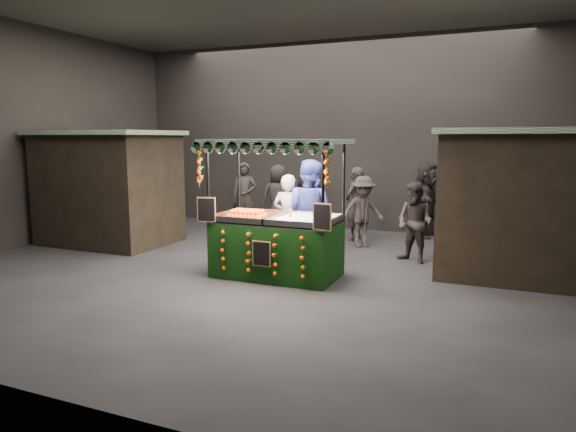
% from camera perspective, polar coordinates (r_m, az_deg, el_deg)
% --- Properties ---
extents(ground, '(12.00, 12.00, 0.00)m').
position_cam_1_polar(ground, '(9.57, -2.95, -6.11)').
color(ground, black).
rests_on(ground, ground).
extents(market_hall, '(12.10, 10.10, 5.05)m').
position_cam_1_polar(market_hall, '(9.30, -3.11, 14.48)').
color(market_hall, black).
rests_on(market_hall, ground).
extents(neighbour_stall_left, '(3.00, 2.20, 2.60)m').
position_cam_1_polar(neighbour_stall_left, '(12.63, -19.21, 3.04)').
color(neighbour_stall_left, black).
rests_on(neighbour_stall_left, ground).
extents(neighbour_stall_right, '(3.00, 2.20, 2.60)m').
position_cam_1_polar(neighbour_stall_right, '(9.89, 24.80, 1.30)').
color(neighbour_stall_right, black).
rests_on(neighbour_stall_right, ground).
extents(juice_stall, '(2.49, 1.46, 2.41)m').
position_cam_1_polar(juice_stall, '(9.02, -1.28, -2.14)').
color(juice_stall, black).
rests_on(juice_stall, ground).
extents(vendor_grey, '(0.65, 0.44, 1.75)m').
position_cam_1_polar(vendor_grey, '(10.04, 0.04, -0.31)').
color(vendor_grey, gray).
rests_on(vendor_grey, ground).
extents(vendor_blue, '(1.12, 0.94, 2.04)m').
position_cam_1_polar(vendor_blue, '(9.86, 2.36, 0.38)').
color(vendor_blue, navy).
rests_on(vendor_blue, ground).
extents(shopper_0, '(0.73, 0.55, 1.81)m').
position_cam_1_polar(shopper_0, '(13.48, -4.85, 2.10)').
color(shopper_0, '#2A2522').
rests_on(shopper_0, ground).
extents(shopper_1, '(0.96, 0.88, 1.58)m').
position_cam_1_polar(shopper_1, '(10.37, 13.87, -0.73)').
color(shopper_1, '#2A2522').
rests_on(shopper_1, ground).
extents(shopper_2, '(1.13, 1.13, 1.92)m').
position_cam_1_polar(shopper_2, '(12.89, 2.24, 2.07)').
color(shopper_2, '#282521').
rests_on(shopper_2, ground).
extents(shopper_3, '(1.18, 1.09, 1.60)m').
position_cam_1_polar(shopper_3, '(11.65, 8.27, 0.48)').
color(shopper_3, '#2E2825').
rests_on(shopper_3, ground).
extents(shopper_4, '(1.02, 0.89, 1.76)m').
position_cam_1_polar(shopper_4, '(13.37, -1.11, 1.96)').
color(shopper_4, black).
rests_on(shopper_4, ground).
extents(shopper_5, '(1.54, 1.63, 1.83)m').
position_cam_1_polar(shopper_5, '(12.05, 24.67, 0.61)').
color(shopper_5, '#292521').
rests_on(shopper_5, ground).
extents(shopper_6, '(0.55, 0.71, 1.75)m').
position_cam_1_polar(shopper_6, '(12.43, 7.40, 1.36)').
color(shopper_6, '#2C2524').
rests_on(shopper_6, ground).
extents(shopper_7, '(0.64, 1.74, 1.85)m').
position_cam_1_polar(shopper_7, '(13.13, 15.10, 1.73)').
color(shopper_7, black).
rests_on(shopper_7, ground).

